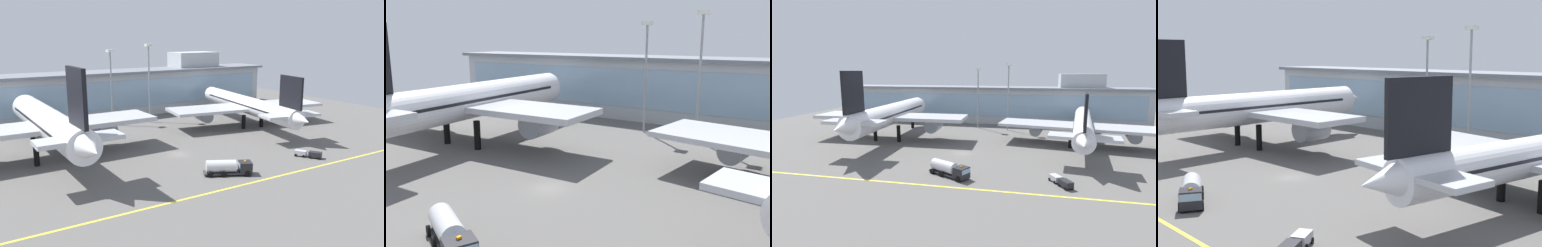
# 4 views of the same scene
# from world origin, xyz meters

# --- Properties ---
(ground_plane) EXTENTS (180.00, 180.00, 0.00)m
(ground_plane) POSITION_xyz_m (0.00, 0.00, 0.00)
(ground_plane) COLOR #5B5956
(terminal_building) EXTENTS (122.49, 14.00, 19.63)m
(terminal_building) POSITION_xyz_m (1.56, 49.55, 7.70)
(terminal_building) COLOR #ADB2B7
(terminal_building) RESTS_ON ground
(airliner_near_left) EXTENTS (45.97, 56.66, 20.72)m
(airliner_near_left) POSITION_xyz_m (-24.59, 11.55, 7.58)
(airliner_near_left) COLOR black
(airliner_near_left) RESTS_ON ground
(fuel_tanker_truck) EXTENTS (9.15, 6.33, 2.90)m
(fuel_tanker_truck) POSITION_xyz_m (1.53, -16.50, 1.51)
(fuel_tanker_truck) COLOR black
(fuel_tanker_truck) RESTS_ON ground
(apron_light_mast_west) EXTENTS (1.80, 1.80, 21.70)m
(apron_light_mast_west) POSITION_xyz_m (-1.78, 35.29, 14.38)
(apron_light_mast_west) COLOR gray
(apron_light_mast_west) RESTS_ON ground
(apron_light_mast_centre) EXTENTS (1.80, 1.80, 23.24)m
(apron_light_mast_centre) POSITION_xyz_m (9.23, 33.40, 15.24)
(apron_light_mast_centre) COLOR gray
(apron_light_mast_centre) RESTS_ON ground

